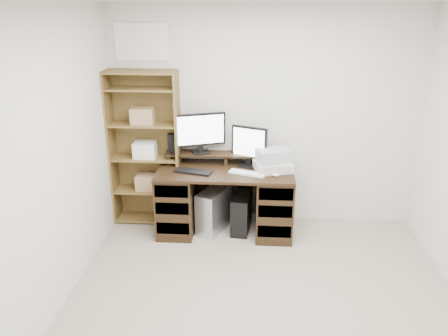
# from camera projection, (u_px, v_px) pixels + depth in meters

# --- Properties ---
(room) EXTENTS (3.54, 4.04, 2.54)m
(room) POSITION_uv_depth(u_px,v_px,m) (269.00, 188.00, 3.10)
(room) COLOR #A39582
(room) RESTS_ON ground
(desk) EXTENTS (1.50, 0.70, 0.75)m
(desk) POSITION_uv_depth(u_px,v_px,m) (225.00, 199.00, 4.96)
(desk) COLOR black
(desk) RESTS_ON ground
(riser_shelf) EXTENTS (1.40, 0.22, 0.12)m
(riser_shelf) POSITION_uv_depth(u_px,v_px,m) (226.00, 156.00, 4.99)
(riser_shelf) COLOR black
(riser_shelf) RESTS_ON desk
(monitor_wide) EXTENTS (0.56, 0.24, 0.46)m
(monitor_wide) POSITION_uv_depth(u_px,v_px,m) (200.00, 131.00, 4.91)
(monitor_wide) COLOR black
(monitor_wide) RESTS_ON riser_shelf
(monitor_small) EXTENTS (0.40, 0.23, 0.45)m
(monitor_small) POSITION_uv_depth(u_px,v_px,m) (249.00, 145.00, 4.86)
(monitor_small) COLOR black
(monitor_small) RESTS_ON desk
(speaker) EXTENTS (0.10, 0.10, 0.22)m
(speaker) POSITION_uv_depth(u_px,v_px,m) (172.00, 143.00, 4.98)
(speaker) COLOR black
(speaker) RESTS_ON riser_shelf
(keyboard_black) EXTENTS (0.43, 0.23, 0.02)m
(keyboard_black) POSITION_uv_depth(u_px,v_px,m) (193.00, 172.00, 4.74)
(keyboard_black) COLOR black
(keyboard_black) RESTS_ON desk
(keyboard_white) EXTENTS (0.42, 0.25, 0.02)m
(keyboard_white) POSITION_uv_depth(u_px,v_px,m) (247.00, 173.00, 4.70)
(keyboard_white) COLOR silver
(keyboard_white) RESTS_ON desk
(mouse) EXTENTS (0.10, 0.08, 0.03)m
(mouse) POSITION_uv_depth(u_px,v_px,m) (276.00, 175.00, 4.64)
(mouse) COLOR silver
(mouse) RESTS_ON desk
(printer) EXTENTS (0.45, 0.39, 0.10)m
(printer) POSITION_uv_depth(u_px,v_px,m) (273.00, 166.00, 4.79)
(printer) COLOR beige
(printer) RESTS_ON desk
(basket) EXTENTS (0.40, 0.35, 0.15)m
(basket) POSITION_uv_depth(u_px,v_px,m) (273.00, 156.00, 4.74)
(basket) COLOR #A6ABB1
(basket) RESTS_ON printer
(tower_silver) EXTENTS (0.40, 0.55, 0.50)m
(tower_silver) POSITION_uv_depth(u_px,v_px,m) (214.00, 210.00, 5.02)
(tower_silver) COLOR #B9BBC0
(tower_silver) RESTS_ON ground
(tower_black) EXTENTS (0.24, 0.46, 0.44)m
(tower_black) POSITION_uv_depth(u_px,v_px,m) (242.00, 212.00, 5.02)
(tower_black) COLOR black
(tower_black) RESTS_ON ground
(bookshelf) EXTENTS (0.80, 0.30, 1.80)m
(bookshelf) POSITION_uv_depth(u_px,v_px,m) (146.00, 148.00, 5.03)
(bookshelf) COLOR brown
(bookshelf) RESTS_ON ground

